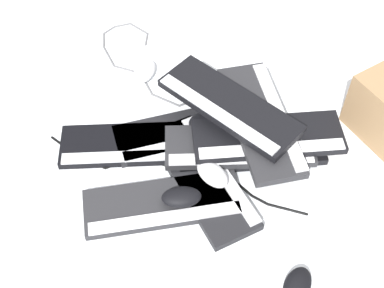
{
  "coord_description": "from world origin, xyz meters",
  "views": [
    {
      "loc": [
        -0.38,
        -0.89,
        1.3
      ],
      "look_at": [
        -0.08,
        0.01,
        0.07
      ],
      "focal_mm": 50.0,
      "sensor_mm": 36.0,
      "label": 1
    }
  ],
  "objects_px": {
    "keyboard_0": "(250,147)",
    "keyboard_3": "(163,204)",
    "keyboard_1": "(187,131)",
    "keyboard_2": "(133,145)",
    "mouse_0": "(181,197)",
    "mouse_3": "(145,71)",
    "keyboard_7": "(261,120)",
    "keyboard_5": "(240,147)",
    "mouse_4": "(297,286)",
    "mouse_5": "(304,136)",
    "mouse_1": "(206,119)",
    "mouse_2": "(212,174)",
    "keyboard_8": "(229,106)",
    "keyboard_6": "(268,137)",
    "keyboard_4": "(203,177)"
  },
  "relations": [
    {
      "from": "keyboard_1",
      "to": "keyboard_2",
      "type": "distance_m",
      "value": 0.17
    },
    {
      "from": "keyboard_3",
      "to": "mouse_4",
      "type": "relative_size",
      "value": 4.17
    },
    {
      "from": "keyboard_1",
      "to": "keyboard_7",
      "type": "bearing_deg",
      "value": -26.46
    },
    {
      "from": "keyboard_5",
      "to": "keyboard_7",
      "type": "distance_m",
      "value": 0.1
    },
    {
      "from": "keyboard_4",
      "to": "mouse_0",
      "type": "relative_size",
      "value": 4.15
    },
    {
      "from": "keyboard_8",
      "to": "mouse_1",
      "type": "height_order",
      "value": "keyboard_8"
    },
    {
      "from": "mouse_4",
      "to": "keyboard_0",
      "type": "bearing_deg",
      "value": -141.04
    },
    {
      "from": "keyboard_4",
      "to": "keyboard_8",
      "type": "bearing_deg",
      "value": 46.98
    },
    {
      "from": "keyboard_2",
      "to": "mouse_3",
      "type": "height_order",
      "value": "mouse_3"
    },
    {
      "from": "keyboard_3",
      "to": "keyboard_0",
      "type": "bearing_deg",
      "value": 18.89
    },
    {
      "from": "keyboard_5",
      "to": "mouse_2",
      "type": "distance_m",
      "value": 0.13
    },
    {
      "from": "keyboard_5",
      "to": "keyboard_7",
      "type": "relative_size",
      "value": 1.02
    },
    {
      "from": "keyboard_4",
      "to": "keyboard_0",
      "type": "bearing_deg",
      "value": 18.13
    },
    {
      "from": "keyboard_6",
      "to": "mouse_3",
      "type": "bearing_deg",
      "value": 120.27
    },
    {
      "from": "keyboard_6",
      "to": "mouse_3",
      "type": "distance_m",
      "value": 0.51
    },
    {
      "from": "keyboard_3",
      "to": "keyboard_8",
      "type": "relative_size",
      "value": 1.0
    },
    {
      "from": "keyboard_2",
      "to": "mouse_1",
      "type": "distance_m",
      "value": 0.23
    },
    {
      "from": "keyboard_2",
      "to": "keyboard_5",
      "type": "height_order",
      "value": "keyboard_5"
    },
    {
      "from": "mouse_1",
      "to": "mouse_4",
      "type": "bearing_deg",
      "value": 83.35
    },
    {
      "from": "keyboard_1",
      "to": "keyboard_8",
      "type": "relative_size",
      "value": 0.98
    },
    {
      "from": "mouse_1",
      "to": "mouse_2",
      "type": "relative_size",
      "value": 1.0
    },
    {
      "from": "keyboard_1",
      "to": "mouse_0",
      "type": "bearing_deg",
      "value": -111.66
    },
    {
      "from": "keyboard_7",
      "to": "mouse_0",
      "type": "height_order",
      "value": "keyboard_7"
    },
    {
      "from": "mouse_4",
      "to": "mouse_5",
      "type": "xyz_separation_m",
      "value": [
        0.23,
        0.43,
        0.0
      ]
    },
    {
      "from": "keyboard_1",
      "to": "mouse_3",
      "type": "xyz_separation_m",
      "value": [
        -0.05,
        0.29,
        0.01
      ]
    },
    {
      "from": "mouse_3",
      "to": "mouse_5",
      "type": "distance_m",
      "value": 0.58
    },
    {
      "from": "mouse_4",
      "to": "keyboard_3",
      "type": "bearing_deg",
      "value": -97.27
    },
    {
      "from": "keyboard_1",
      "to": "mouse_4",
      "type": "bearing_deg",
      "value": -79.94
    },
    {
      "from": "keyboard_5",
      "to": "mouse_4",
      "type": "xyz_separation_m",
      "value": [
        -0.02,
        -0.44,
        -0.02
      ]
    },
    {
      "from": "keyboard_1",
      "to": "mouse_2",
      "type": "relative_size",
      "value": 4.06
    },
    {
      "from": "mouse_2",
      "to": "keyboard_2",
      "type": "bearing_deg",
      "value": 21.48
    },
    {
      "from": "keyboard_1",
      "to": "keyboard_6",
      "type": "xyz_separation_m",
      "value": [
        0.2,
        -0.14,
        0.06
      ]
    },
    {
      "from": "keyboard_2",
      "to": "keyboard_7",
      "type": "height_order",
      "value": "keyboard_7"
    },
    {
      "from": "keyboard_0",
      "to": "mouse_5",
      "type": "relative_size",
      "value": 4.21
    },
    {
      "from": "mouse_1",
      "to": "mouse_3",
      "type": "distance_m",
      "value": 0.32
    },
    {
      "from": "keyboard_1",
      "to": "keyboard_3",
      "type": "relative_size",
      "value": 0.97
    },
    {
      "from": "keyboard_1",
      "to": "mouse_2",
      "type": "xyz_separation_m",
      "value": [
        0.01,
        -0.2,
        0.04
      ]
    },
    {
      "from": "mouse_3",
      "to": "keyboard_8",
      "type": "bearing_deg",
      "value": -119.96
    },
    {
      "from": "mouse_3",
      "to": "keyboard_5",
      "type": "bearing_deg",
      "value": -124.46
    },
    {
      "from": "mouse_2",
      "to": "mouse_0",
      "type": "bearing_deg",
      "value": 92.18
    },
    {
      "from": "keyboard_8",
      "to": "keyboard_6",
      "type": "bearing_deg",
      "value": -50.19
    },
    {
      "from": "mouse_2",
      "to": "mouse_5",
      "type": "bearing_deg",
      "value": -99.78
    },
    {
      "from": "mouse_0",
      "to": "mouse_3",
      "type": "height_order",
      "value": "mouse_0"
    },
    {
      "from": "keyboard_2",
      "to": "mouse_0",
      "type": "height_order",
      "value": "mouse_0"
    },
    {
      "from": "keyboard_0",
      "to": "mouse_0",
      "type": "xyz_separation_m",
      "value": [
        -0.26,
        -0.12,
        0.04
      ]
    },
    {
      "from": "keyboard_6",
      "to": "mouse_3",
      "type": "height_order",
      "value": "keyboard_6"
    },
    {
      "from": "keyboard_3",
      "to": "keyboard_5",
      "type": "relative_size",
      "value": 0.99
    },
    {
      "from": "keyboard_3",
      "to": "mouse_5",
      "type": "bearing_deg",
      "value": 10.61
    },
    {
      "from": "keyboard_3",
      "to": "mouse_4",
      "type": "height_order",
      "value": "mouse_4"
    },
    {
      "from": "keyboard_0",
      "to": "keyboard_3",
      "type": "distance_m",
      "value": 0.33
    }
  ]
}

